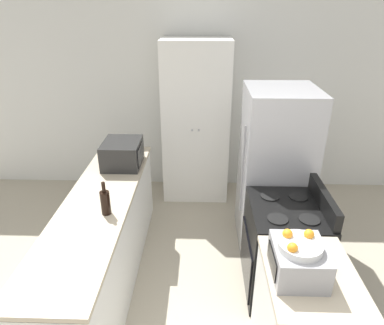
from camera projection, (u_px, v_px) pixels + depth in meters
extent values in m
cube|color=silver|center=(195.00, 98.00, 4.68)|extent=(7.00, 0.06, 2.60)
cube|color=silver|center=(104.00, 244.00, 3.26)|extent=(0.58, 2.45, 0.82)
cube|color=#B7A88E|center=(98.00, 202.00, 3.06)|extent=(0.60, 2.50, 0.04)
cube|color=#B7A88E|center=(312.00, 276.00, 2.24)|extent=(0.60, 0.79, 0.04)
cube|color=white|center=(196.00, 123.00, 4.50)|extent=(0.86, 0.55, 2.10)
sphere|color=#B2B2B7|center=(192.00, 130.00, 4.24)|extent=(0.03, 0.03, 0.03)
sphere|color=#B2B2B7|center=(199.00, 130.00, 4.24)|extent=(0.03, 0.03, 0.03)
cube|color=black|center=(283.00, 249.00, 3.13)|extent=(0.64, 0.75, 0.90)
cube|color=black|center=(246.00, 258.00, 3.19)|extent=(0.02, 0.66, 0.49)
cube|color=black|center=(324.00, 200.00, 2.90)|extent=(0.06, 0.71, 0.16)
cylinder|color=black|center=(278.00, 219.00, 2.78)|extent=(0.17, 0.17, 0.01)
cylinder|color=black|center=(270.00, 196.00, 3.10)|extent=(0.17, 0.17, 0.01)
cylinder|color=black|center=(309.00, 220.00, 2.77)|extent=(0.17, 0.17, 0.01)
cylinder|color=black|center=(298.00, 197.00, 3.10)|extent=(0.17, 0.17, 0.01)
cube|color=#A3A3A8|center=(274.00, 169.00, 3.67)|extent=(0.70, 0.76, 1.74)
cylinder|color=gray|center=(243.00, 170.00, 3.45)|extent=(0.02, 0.02, 0.96)
cube|color=black|center=(122.00, 153.00, 3.66)|extent=(0.39, 0.45, 0.27)
cube|color=black|center=(140.00, 155.00, 3.62)|extent=(0.01, 0.28, 0.19)
cylinder|color=black|center=(105.00, 203.00, 2.82)|extent=(0.08, 0.08, 0.21)
cylinder|color=black|center=(103.00, 187.00, 2.76)|extent=(0.03, 0.03, 0.09)
cube|color=#939399|center=(298.00, 261.00, 2.18)|extent=(0.33, 0.37, 0.22)
cube|color=black|center=(272.00, 261.00, 2.19)|extent=(0.01, 0.26, 0.13)
cylinder|color=silver|center=(300.00, 246.00, 2.11)|extent=(0.28, 0.28, 0.05)
sphere|color=orange|center=(309.00, 234.00, 2.16)|extent=(0.07, 0.07, 0.07)
sphere|color=orange|center=(287.00, 234.00, 2.16)|extent=(0.07, 0.07, 0.07)
sphere|color=orange|center=(292.00, 248.00, 2.04)|extent=(0.07, 0.07, 0.07)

